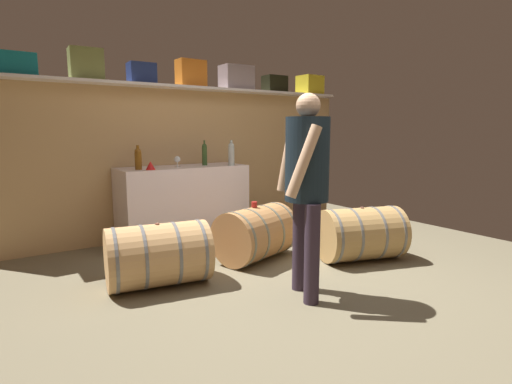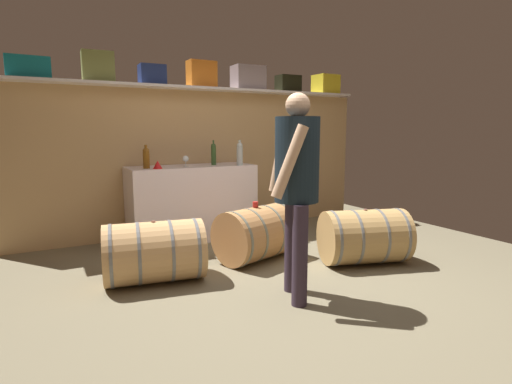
# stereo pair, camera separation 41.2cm
# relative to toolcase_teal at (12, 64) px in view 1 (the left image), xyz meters

# --- Properties ---
(ground_plane) EXTENTS (6.25, 8.12, 0.02)m
(ground_plane) POSITION_rel_toolcase_teal_xyz_m (2.01, -1.69, -2.08)
(ground_plane) COLOR #71684F
(back_wall_panel) EXTENTS (5.05, 0.10, 1.92)m
(back_wall_panel) POSITION_rel_toolcase_teal_xyz_m (2.01, 0.15, -1.11)
(back_wall_panel) COLOR tan
(back_wall_panel) RESTS_ON ground
(high_shelf_board) EXTENTS (4.65, 0.40, 0.03)m
(high_shelf_board) POSITION_rel_toolcase_teal_xyz_m (2.01, 0.00, -0.13)
(high_shelf_board) COLOR silver
(high_shelf_board) RESTS_ON back_wall_panel
(toolcase_teal) EXTENTS (0.45, 0.24, 0.23)m
(toolcase_teal) POSITION_rel_toolcase_teal_xyz_m (0.00, 0.00, 0.00)
(toolcase_teal) COLOR #12727D
(toolcase_teal) RESTS_ON high_shelf_board
(toolcase_olive) EXTENTS (0.36, 0.26, 0.34)m
(toolcase_olive) POSITION_rel_toolcase_teal_xyz_m (0.71, 0.00, 0.06)
(toolcase_olive) COLOR olive
(toolcase_olive) RESTS_ON high_shelf_board
(toolcase_navy) EXTENTS (0.31, 0.23, 0.24)m
(toolcase_navy) POSITION_rel_toolcase_teal_xyz_m (1.34, 0.00, 0.00)
(toolcase_navy) COLOR navy
(toolcase_navy) RESTS_ON high_shelf_board
(toolcase_orange) EXTENTS (0.37, 0.22, 0.34)m
(toolcase_orange) POSITION_rel_toolcase_teal_xyz_m (1.99, 0.00, 0.05)
(toolcase_orange) COLOR orange
(toolcase_orange) RESTS_ON high_shelf_board
(toolcase_grey) EXTENTS (0.43, 0.29, 0.32)m
(toolcase_grey) POSITION_rel_toolcase_teal_xyz_m (2.67, 0.00, 0.05)
(toolcase_grey) COLOR gray
(toolcase_grey) RESTS_ON high_shelf_board
(toolcase_black) EXTENTS (0.33, 0.24, 0.24)m
(toolcase_black) POSITION_rel_toolcase_teal_xyz_m (3.33, 0.00, 0.00)
(toolcase_black) COLOR black
(toolcase_black) RESTS_ON high_shelf_board
(toolcase_yellow) EXTENTS (0.35, 0.31, 0.28)m
(toolcase_yellow) POSITION_rel_toolcase_teal_xyz_m (4.01, 0.00, 0.03)
(toolcase_yellow) COLOR yellow
(toolcase_yellow) RESTS_ON high_shelf_board
(work_cabinet) EXTENTS (1.59, 0.61, 0.95)m
(work_cabinet) POSITION_rel_toolcase_teal_xyz_m (1.74, -0.22, -1.59)
(work_cabinet) COLOR white
(work_cabinet) RESTS_ON ground
(wine_bottle_clear) EXTENTS (0.08, 0.08, 0.32)m
(wine_bottle_clear) POSITION_rel_toolcase_teal_xyz_m (2.32, -0.45, -0.96)
(wine_bottle_clear) COLOR #AEBABD
(wine_bottle_clear) RESTS_ON work_cabinet
(wine_bottle_amber) EXTENTS (0.08, 0.08, 0.28)m
(wine_bottle_amber) POSITION_rel_toolcase_teal_xyz_m (1.15, -0.32, -0.99)
(wine_bottle_amber) COLOR brown
(wine_bottle_amber) RESTS_ON work_cabinet
(wine_bottle_green) EXTENTS (0.06, 0.06, 0.32)m
(wine_bottle_green) POSITION_rel_toolcase_teal_xyz_m (2.04, -0.23, -0.97)
(wine_bottle_green) COLOR #345328
(wine_bottle_green) RESTS_ON work_cabinet
(wine_glass) EXTENTS (0.08, 0.08, 0.14)m
(wine_glass) POSITION_rel_toolcase_teal_xyz_m (1.65, -0.27, -1.03)
(wine_glass) COLOR white
(wine_glass) RESTS_ON work_cabinet
(red_funnel) EXTENTS (0.11, 0.11, 0.10)m
(red_funnel) POSITION_rel_toolcase_teal_xyz_m (1.26, -0.42, -1.07)
(red_funnel) COLOR red
(red_funnel) RESTS_ON work_cabinet
(wine_barrel_near) EXTENTS (0.96, 0.79, 0.59)m
(wine_barrel_near) POSITION_rel_toolcase_teal_xyz_m (2.05, -1.39, -1.77)
(wine_barrel_near) COLOR #B9824C
(wine_barrel_near) RESTS_ON ground
(wine_barrel_far) EXTENTS (0.97, 0.70, 0.58)m
(wine_barrel_far) POSITION_rel_toolcase_teal_xyz_m (0.91, -1.52, -1.78)
(wine_barrel_far) COLOR tan
(wine_barrel_far) RESTS_ON ground
(wine_barrel_flank) EXTENTS (1.00, 0.80, 0.58)m
(wine_barrel_flank) POSITION_rel_toolcase_teal_xyz_m (3.00, -2.03, -1.78)
(wine_barrel_flank) COLOR tan
(wine_barrel_flank) RESTS_ON ground
(tasting_cup) EXTENTS (0.06, 0.06, 0.06)m
(tasting_cup) POSITION_rel_toolcase_teal_xyz_m (2.04, -1.39, -1.45)
(tasting_cup) COLOR red
(tasting_cup) RESTS_ON wine_barrel_near
(winemaker_pouring) EXTENTS (0.50, 0.55, 1.69)m
(winemaker_pouring) POSITION_rel_toolcase_teal_xyz_m (1.85, -2.43, -1.03)
(winemaker_pouring) COLOR #342736
(winemaker_pouring) RESTS_ON ground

